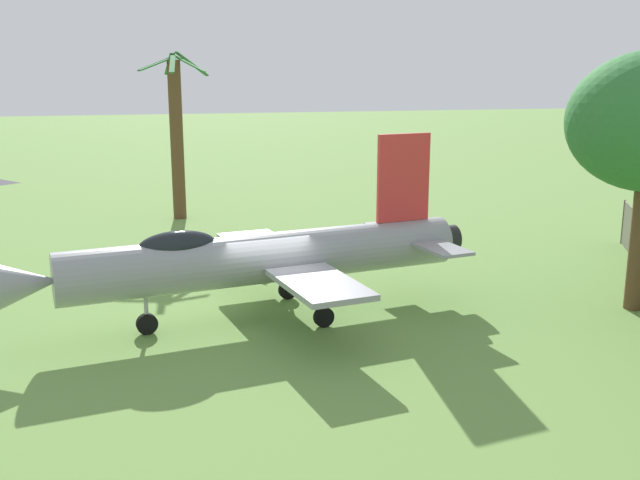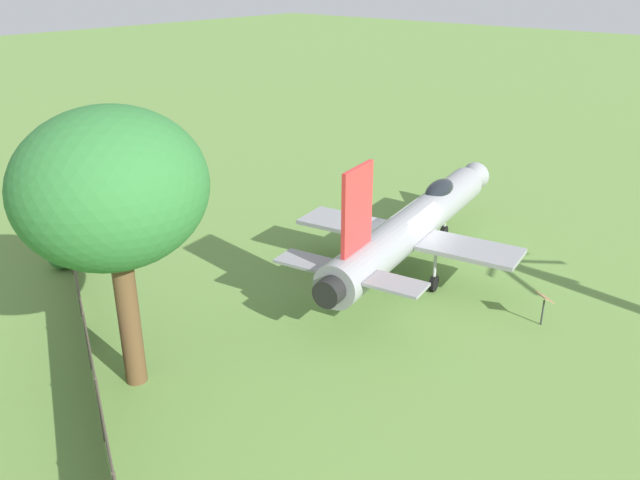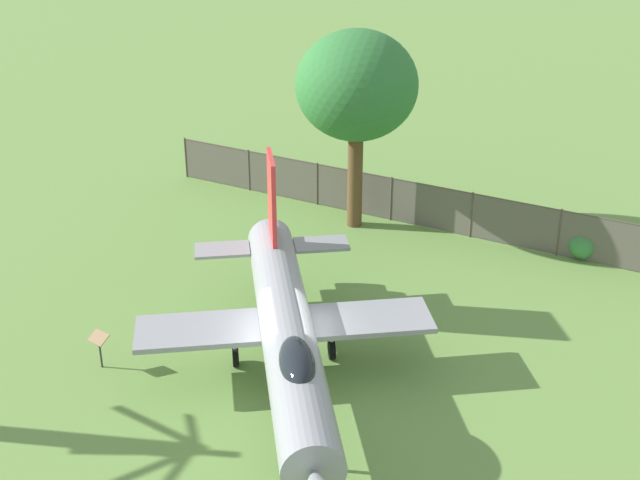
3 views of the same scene
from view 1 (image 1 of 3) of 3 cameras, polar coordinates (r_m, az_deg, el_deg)
name	(u,v)px [view 1 (image 1 of 3)]	position (r m, az deg, el deg)	size (l,w,h in m)	color
ground_plane	(268,317)	(22.42, -4.03, -5.95)	(200.00, 200.00, 0.00)	#668E42
display_jet	(256,257)	(21.77, -4.97, -1.35)	(8.70, 13.93, 5.34)	gray
palm_tree	(177,137)	(36.88, -10.99, 7.81)	(4.20, 3.44, 8.05)	brown
info_plaque	(260,246)	(27.60, -4.63, -0.44)	(0.72, 0.66, 1.14)	#333333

